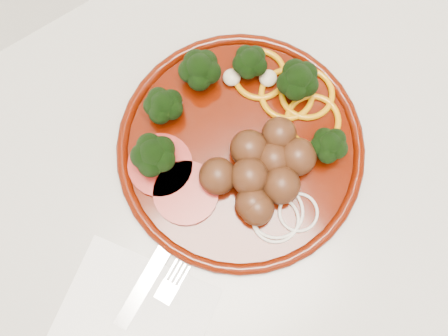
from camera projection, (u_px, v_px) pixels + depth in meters
counter at (290, 187)px, 1.13m from camera, size 2.40×0.60×0.90m
plate at (243, 144)px, 0.66m from camera, size 0.30×0.30×0.06m
napkin at (128, 329)px, 0.63m from camera, size 0.22×0.22×0.00m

